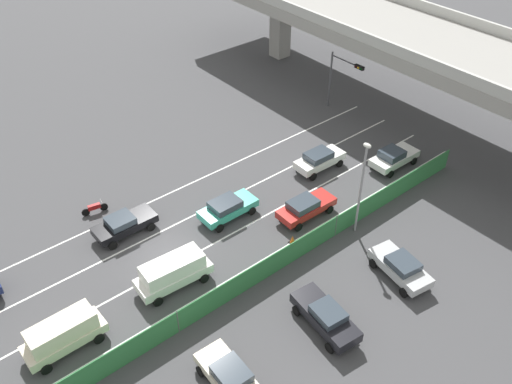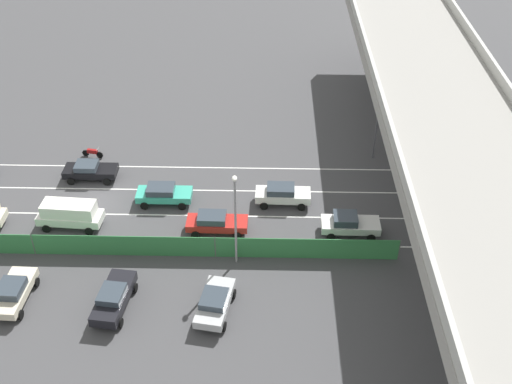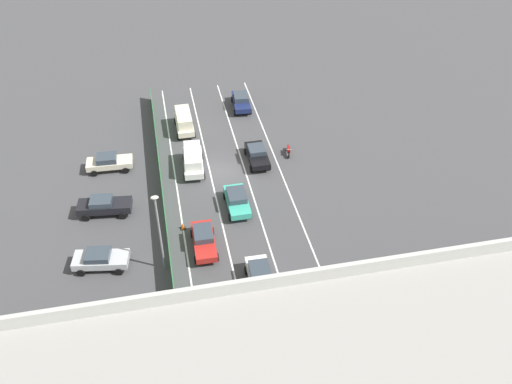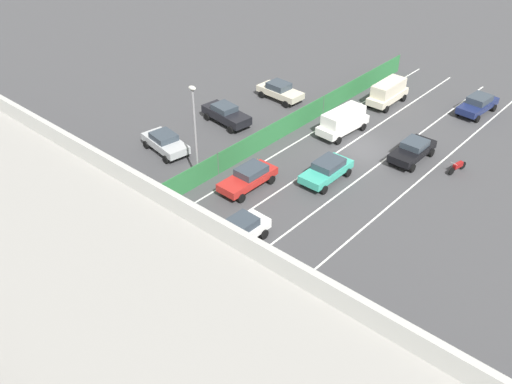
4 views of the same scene
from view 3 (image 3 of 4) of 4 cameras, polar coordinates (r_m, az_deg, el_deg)
The scene contains 22 objects.
ground_plane at distance 53.48m, azimuth -2.96°, elevation 2.09°, with size 300.00×300.00×0.00m, color #424244.
lane_line_left_edge at distance 51.53m, azimuth 3.27°, elevation 0.46°, with size 0.14×43.14×0.01m, color silver.
lane_line_mid_left at distance 50.91m, azimuth -0.43°, elevation -0.01°, with size 0.14×43.14×0.01m, color silver.
lane_line_mid_right at distance 50.51m, azimuth -4.20°, elevation -0.50°, with size 0.14×43.14×0.01m, color silver.
lane_line_right_edge at distance 50.33m, azimuth -8.01°, elevation -0.99°, with size 0.14×43.14×0.01m, color silver.
elevated_overpass at distance 29.54m, azimuth 5.55°, elevation -17.54°, with size 58.60×10.33×8.93m.
green_fence at distance 49.78m, azimuth -9.66°, elevation -0.41°, with size 0.10×39.24×1.75m.
car_taxi_teal at distance 48.66m, azimuth -1.99°, elevation -0.84°, with size 2.05×4.38×1.55m.
car_van_cream at distance 59.57m, azimuth -7.50°, elevation 7.37°, with size 1.97×4.61×2.14m.
car_sedan_navy at distance 63.51m, azimuth -1.56°, elevation 9.48°, with size 2.26×4.58×1.61m.
car_sedan_white at distance 41.87m, azimuth 0.46°, elevation -8.85°, with size 2.02×4.39×1.64m.
car_van_white at distance 53.44m, azimuth -6.56°, elevation 3.41°, with size 2.29×4.95×2.10m.
car_sedan_red at distance 45.04m, azimuth -5.46°, elevation -4.93°, with size 2.01×4.60×1.55m.
car_sedan_black at distance 54.37m, azimuth 0.12°, elevation 3.94°, with size 2.04×4.42×1.52m.
car_hatchback_white at distance 38.40m, azimuth -3.43°, elevation -14.99°, with size 2.10×4.38×1.65m.
motorcycle at distance 55.77m, azimuth 3.40°, elevation 4.36°, with size 0.65×1.93×0.93m.
parked_sedan_cream at distance 55.16m, azimuth -15.05°, elevation 3.04°, with size 4.45×2.17×1.60m.
parked_sedan_dark at distance 49.82m, azimuth -15.52°, elevation -1.36°, with size 4.83×2.39×1.64m.
parked_wagon_silver at distance 44.96m, azimuth -15.88°, elevation -6.71°, with size 4.53×2.59×1.54m.
traffic_light at distance 35.94m, azimuth 12.30°, elevation -13.36°, with size 3.88×0.40×5.54m.
street_lamp at distance 41.33m, azimuth -10.08°, elevation -3.54°, with size 0.60×0.36×7.32m.
traffic_cone at distance 47.31m, azimuth -7.63°, elevation -3.53°, with size 0.47×0.47×0.63m.
Camera 3 is at (5.98, 42.64, 31.73)m, focal length 38.46 mm.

